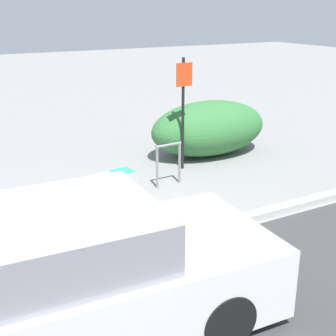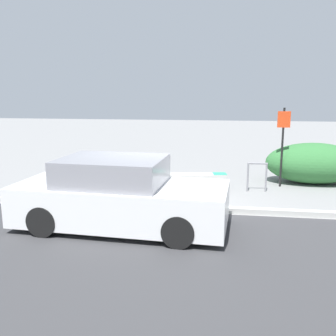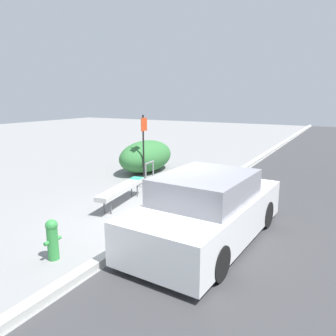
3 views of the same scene
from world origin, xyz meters
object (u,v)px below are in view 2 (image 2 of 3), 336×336
Objects in this scene: bench at (185,176)px; sign_post at (283,140)px; fire_hydrant at (65,180)px; bike_rack at (257,174)px; parked_car_near at (120,196)px.

sign_post reaches higher than bench.
sign_post is 3.01× the size of fire_hydrant.
bike_rack reaches higher than fire_hydrant.
parked_car_near is at bearing -132.18° from bike_rack.
bench is at bearing -158.89° from sign_post.
parked_car_near is (2.13, -2.14, 0.25)m from fire_hydrant.
sign_post is (2.70, 1.04, 0.94)m from bench.
sign_post is (0.74, 0.70, 0.88)m from bike_rack.
fire_hydrant is at bearing -162.38° from sign_post.
parked_car_near is (-3.73, -4.00, -0.73)m from sign_post.
parked_car_near is (-1.03, -2.96, 0.21)m from bench.
fire_hydrant is at bearing -167.23° from bike_rack.
sign_post reaches higher than parked_car_near.
bench is at bearing 74.04° from parked_car_near.
bench is 1.00× the size of sign_post.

